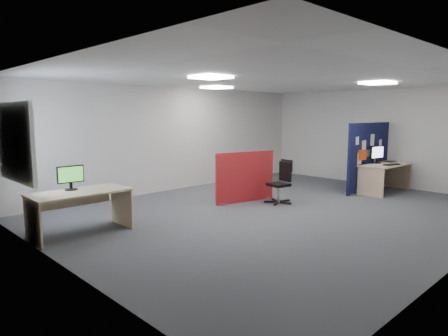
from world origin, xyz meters
TOP-DOWN VIEW (x-y plane):
  - floor at (0.00, 0.00)m, footprint 9.00×9.00m
  - ceiling at (0.00, 0.00)m, footprint 9.00×7.00m
  - wall_back at (0.00, 3.50)m, footprint 9.00×0.02m
  - wall_left at (-4.50, 0.00)m, footprint 0.02×7.00m
  - wall_right at (4.50, 0.00)m, footprint 0.02×7.00m
  - window at (-4.44, 2.00)m, footprint 0.06×1.70m
  - ceiling_lights at (0.33, 0.67)m, footprint 4.10×4.10m
  - navy_divider at (3.47, -0.18)m, footprint 2.17×0.30m
  - main_desk at (3.58, -0.53)m, footprint 1.66×0.74m
  - monitor_main at (3.59, -0.33)m, footprint 0.51×0.21m
  - keyboard at (3.50, -0.77)m, footprint 0.48×0.27m
  - mouse at (3.86, -0.75)m, footprint 0.11×0.08m
  - paper_tray at (4.16, -0.45)m, footprint 0.28×0.22m
  - red_divider at (0.13, 1.14)m, footprint 1.51×0.40m
  - second_desk at (-3.68, 1.41)m, footprint 1.60×0.80m
  - monitor_second at (-3.73, 1.57)m, footprint 0.46×0.21m
  - office_chair at (0.65, 0.49)m, footprint 0.64×0.63m
  - desk_papers at (3.22, -0.65)m, footprint 1.44×0.69m

SIDE VIEW (x-z plane):
  - floor at x=0.00m, z-range 0.00..0.00m
  - office_chair at x=0.65m, z-range 0.07..1.03m
  - second_desk at x=-3.68m, z-range 0.19..0.92m
  - main_desk at x=3.58m, z-range 0.19..0.92m
  - red_divider at x=0.13m, z-range -0.01..1.15m
  - desk_papers at x=3.22m, z-range 0.73..0.73m
  - paper_tray at x=4.16m, z-range 0.73..0.74m
  - keyboard at x=3.50m, z-range 0.73..0.75m
  - mouse at x=3.86m, z-range 0.73..0.76m
  - navy_divider at x=3.47m, z-range 0.00..1.78m
  - monitor_second at x=-3.73m, z-range 0.75..1.17m
  - monitor_main at x=3.59m, z-range 0.75..1.20m
  - wall_back at x=0.00m, z-range 0.00..2.70m
  - wall_left at x=-4.50m, z-range 0.00..2.70m
  - wall_right at x=4.50m, z-range 0.00..2.70m
  - window at x=-4.44m, z-range 0.90..2.20m
  - ceiling_lights at x=0.33m, z-range 2.65..2.69m
  - ceiling at x=0.00m, z-range 2.69..2.71m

